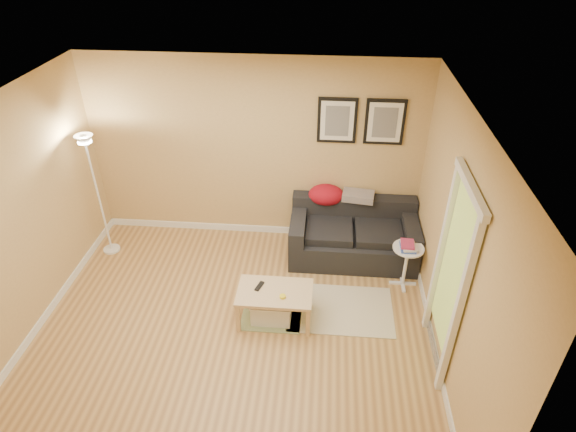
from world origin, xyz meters
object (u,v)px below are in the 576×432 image
Objects in this scene: coffee_table at (275,305)px; storage_bin at (272,309)px; book_stack at (408,246)px; side_table at (405,266)px; floor_lamp at (99,200)px; sofa at (353,233)px.

storage_bin is at bearing -165.90° from coffee_table.
coffee_table is at bearing -135.28° from book_stack.
floor_lamp is (-4.02, 0.38, 0.54)m from side_table.
floor_lamp is at bearing 154.95° from storage_bin.
book_stack is (-0.01, -0.01, 0.33)m from side_table.
book_stack is at bearing 40.19° from coffee_table.
sofa is 1.99× the size of coffee_table.
storage_bin is 1.78m from side_table.
side_table is at bearing -5.37° from floor_lamp.
sofa is 7.15× the size of book_stack.
book_stack is at bearing -5.60° from floor_lamp.
floor_lamp is at bearing -177.08° from sofa.
sofa is at bearing 139.29° from side_table.
side_table reaches higher than storage_bin.
coffee_table is (-0.93, -1.30, -0.16)m from sofa.
sofa is at bearing 69.36° from coffee_table.
sofa is 1.61m from coffee_table.
coffee_table is 0.08m from storage_bin.
sofa reaches higher than side_table.
floor_lamp is (-2.41, 1.13, 0.69)m from storage_bin.
floor_lamp reaches higher than coffee_table.
side_table is 4.07m from floor_lamp.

